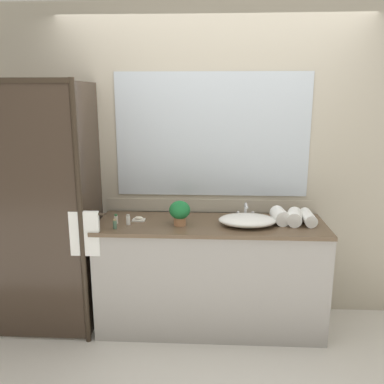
# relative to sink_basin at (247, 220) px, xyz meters

# --- Properties ---
(ground_plane) EXTENTS (8.00, 8.00, 0.00)m
(ground_plane) POSITION_rel_sink_basin_xyz_m (-0.28, 0.04, -0.94)
(ground_plane) COLOR silver
(wall_back_with_mirror) EXTENTS (4.40, 0.06, 2.60)m
(wall_back_with_mirror) POSITION_rel_sink_basin_xyz_m (-0.28, 0.39, 0.37)
(wall_back_with_mirror) COLOR #B2A893
(wall_back_with_mirror) RESTS_ON ground_plane
(vanity_cabinet) EXTENTS (1.80, 0.58, 0.90)m
(vanity_cabinet) POSITION_rel_sink_basin_xyz_m (-0.28, 0.05, -0.49)
(vanity_cabinet) COLOR #9E9993
(vanity_cabinet) RESTS_ON ground_plane
(shower_enclosure) EXTENTS (1.20, 0.59, 2.00)m
(shower_enclosure) POSITION_rel_sink_basin_xyz_m (-1.55, -0.14, 0.08)
(shower_enclosure) COLOR #2D2319
(shower_enclosure) RESTS_ON ground_plane
(sink_basin) EXTENTS (0.44, 0.31, 0.08)m
(sink_basin) POSITION_rel_sink_basin_xyz_m (0.00, 0.00, 0.00)
(sink_basin) COLOR white
(sink_basin) RESTS_ON vanity_cabinet
(faucet) EXTENTS (0.17, 0.14, 0.14)m
(faucet) POSITION_rel_sink_basin_xyz_m (0.00, 0.17, 0.00)
(faucet) COLOR silver
(faucet) RESTS_ON vanity_cabinet
(potted_plant) EXTENTS (0.16, 0.16, 0.19)m
(potted_plant) POSITION_rel_sink_basin_xyz_m (-0.52, -0.02, 0.07)
(potted_plant) COLOR #B77A51
(potted_plant) RESTS_ON vanity_cabinet
(soap_dish) EXTENTS (0.10, 0.07, 0.04)m
(soap_dish) POSITION_rel_sink_basin_xyz_m (-0.86, 0.07, -0.03)
(soap_dish) COLOR silver
(soap_dish) RESTS_ON vanity_cabinet
(amenity_bottle_lotion) EXTENTS (0.03, 0.03, 0.08)m
(amenity_bottle_lotion) POSITION_rel_sink_basin_xyz_m (-1.02, -0.00, -0.01)
(amenity_bottle_lotion) COLOR silver
(amenity_bottle_lotion) RESTS_ON vanity_cabinet
(amenity_bottle_body_wash) EXTENTS (0.03, 0.03, 0.08)m
(amenity_bottle_body_wash) POSITION_rel_sink_basin_xyz_m (-1.00, -0.13, -0.01)
(amenity_bottle_body_wash) COLOR #4C7056
(amenity_bottle_body_wash) RESTS_ON vanity_cabinet
(amenity_bottle_conditioner) EXTENTS (0.03, 0.03, 0.08)m
(amenity_bottle_conditioner) POSITION_rel_sink_basin_xyz_m (-0.92, -0.03, -0.00)
(amenity_bottle_conditioner) COLOR white
(amenity_bottle_conditioner) RESTS_ON vanity_cabinet
(rolled_towel_near_edge) EXTENTS (0.10, 0.25, 0.10)m
(rolled_towel_near_edge) POSITION_rel_sink_basin_xyz_m (0.48, 0.08, 0.01)
(rolled_towel_near_edge) COLOR white
(rolled_towel_near_edge) RESTS_ON vanity_cabinet
(rolled_towel_middle) EXTENTS (0.15, 0.22, 0.11)m
(rolled_towel_middle) POSITION_rel_sink_basin_xyz_m (0.37, 0.05, 0.01)
(rolled_towel_middle) COLOR white
(rolled_towel_middle) RESTS_ON vanity_cabinet
(rolled_towel_far_edge) EXTENTS (0.14, 0.21, 0.12)m
(rolled_towel_far_edge) POSITION_rel_sink_basin_xyz_m (0.26, 0.07, 0.02)
(rolled_towel_far_edge) COLOR white
(rolled_towel_far_edge) RESTS_ON vanity_cabinet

